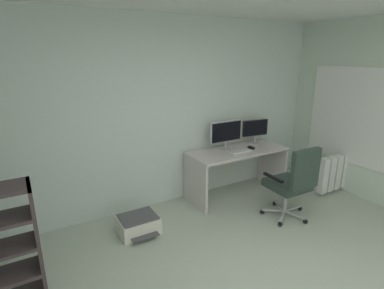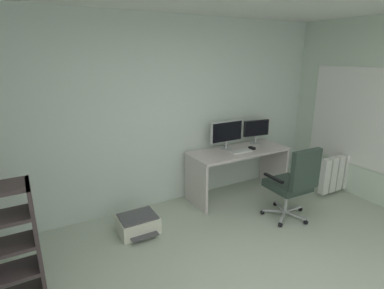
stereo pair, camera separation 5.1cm
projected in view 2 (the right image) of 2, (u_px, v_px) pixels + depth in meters
wall_back at (157, 115)px, 4.21m from camera, size 5.48×0.10×2.64m
window_pane at (354, 116)px, 4.59m from camera, size 0.01×1.33×1.38m
window_frame at (354, 116)px, 4.59m from camera, size 0.02×1.41×1.46m
desk at (238, 162)px, 4.64m from camera, size 1.53×0.63×0.74m
monitor_main at (227, 133)px, 4.56m from camera, size 0.56×0.18×0.43m
monitor_secondary at (256, 129)px, 4.85m from camera, size 0.44×0.18×0.38m
keyboard at (241, 151)px, 4.49m from camera, size 0.34×0.14×0.02m
computer_mouse at (252, 148)px, 4.61m from camera, size 0.07×0.10×0.03m
office_chair at (294, 181)px, 3.91m from camera, size 0.61×0.63×1.03m
printer at (138, 224)px, 3.76m from camera, size 0.47×0.46×0.23m
radiator at (342, 172)px, 4.80m from camera, size 0.93×0.10×0.56m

